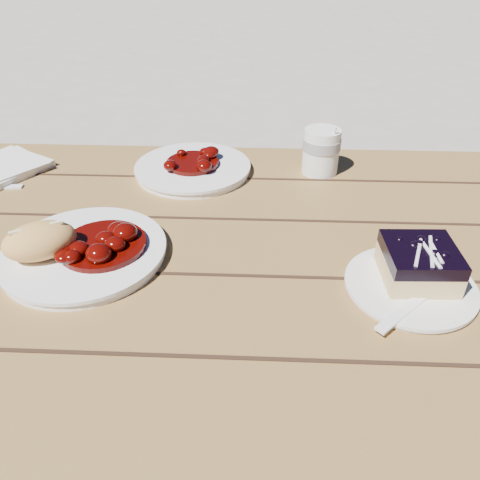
{
  "coord_description": "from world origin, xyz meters",
  "views": [
    {
      "loc": [
        0.15,
        -0.63,
        1.19
      ],
      "look_at": [
        0.13,
        -0.07,
        0.81
      ],
      "focal_mm": 35.0,
      "sensor_mm": 36.0,
      "label": 1
    }
  ],
  "objects_px": {
    "coffee_cup": "(321,151)",
    "second_plate": "(193,169)",
    "picnic_table": "(173,315)",
    "main_plate": "(85,253)",
    "bread_roll": "(40,241)",
    "dessert_plate": "(410,287)",
    "blueberry_cake": "(419,263)"
  },
  "relations": [
    {
      "from": "coffee_cup",
      "to": "second_plate",
      "type": "height_order",
      "value": "coffee_cup"
    },
    {
      "from": "picnic_table",
      "to": "main_plate",
      "type": "relative_size",
      "value": 7.99
    },
    {
      "from": "main_plate",
      "to": "second_plate",
      "type": "xyz_separation_m",
      "value": [
        0.13,
        0.31,
        0.0
      ]
    },
    {
      "from": "main_plate",
      "to": "bread_roll",
      "type": "height_order",
      "value": "bread_roll"
    },
    {
      "from": "dessert_plate",
      "to": "second_plate",
      "type": "distance_m",
      "value": 0.51
    },
    {
      "from": "picnic_table",
      "to": "bread_roll",
      "type": "bearing_deg",
      "value": -159.75
    },
    {
      "from": "dessert_plate",
      "to": "blueberry_cake",
      "type": "height_order",
      "value": "blueberry_cake"
    },
    {
      "from": "picnic_table",
      "to": "dessert_plate",
      "type": "height_order",
      "value": "dessert_plate"
    },
    {
      "from": "main_plate",
      "to": "bread_roll",
      "type": "relative_size",
      "value": 2.33
    },
    {
      "from": "blueberry_cake",
      "to": "coffee_cup",
      "type": "bearing_deg",
      "value": 103.92
    },
    {
      "from": "bread_roll",
      "to": "second_plate",
      "type": "xyz_separation_m",
      "value": [
        0.19,
        0.33,
        -0.04
      ]
    },
    {
      "from": "dessert_plate",
      "to": "main_plate",
      "type": "bearing_deg",
      "value": 173.48
    },
    {
      "from": "coffee_cup",
      "to": "bread_roll",
      "type": "bearing_deg",
      "value": -142.87
    },
    {
      "from": "coffee_cup",
      "to": "second_plate",
      "type": "xyz_separation_m",
      "value": [
        -0.27,
        -0.01,
        -0.04
      ]
    },
    {
      "from": "coffee_cup",
      "to": "blueberry_cake",
      "type": "bearing_deg",
      "value": -74.08
    },
    {
      "from": "main_plate",
      "to": "coffee_cup",
      "type": "relative_size",
      "value": 2.68
    },
    {
      "from": "main_plate",
      "to": "dessert_plate",
      "type": "height_order",
      "value": "main_plate"
    },
    {
      "from": "main_plate",
      "to": "second_plate",
      "type": "height_order",
      "value": "same"
    },
    {
      "from": "coffee_cup",
      "to": "dessert_plate",
      "type": "bearing_deg",
      "value": -76.09
    },
    {
      "from": "main_plate",
      "to": "dessert_plate",
      "type": "bearing_deg",
      "value": -6.52
    },
    {
      "from": "second_plate",
      "to": "blueberry_cake",
      "type": "bearing_deg",
      "value": -43.39
    },
    {
      "from": "main_plate",
      "to": "bread_roll",
      "type": "xyz_separation_m",
      "value": [
        -0.05,
        -0.02,
        0.04
      ]
    },
    {
      "from": "dessert_plate",
      "to": "second_plate",
      "type": "height_order",
      "value": "second_plate"
    },
    {
      "from": "dessert_plate",
      "to": "coffee_cup",
      "type": "xyz_separation_m",
      "value": [
        -0.09,
        0.38,
        0.04
      ]
    },
    {
      "from": "picnic_table",
      "to": "main_plate",
      "type": "xyz_separation_m",
      "value": [
        -0.12,
        -0.04,
        0.17
      ]
    },
    {
      "from": "picnic_table",
      "to": "blueberry_cake",
      "type": "height_order",
      "value": "blueberry_cake"
    },
    {
      "from": "bread_roll",
      "to": "coffee_cup",
      "type": "distance_m",
      "value": 0.57
    },
    {
      "from": "main_plate",
      "to": "coffee_cup",
      "type": "bearing_deg",
      "value": 39.05
    },
    {
      "from": "dessert_plate",
      "to": "coffee_cup",
      "type": "relative_size",
      "value": 1.93
    },
    {
      "from": "picnic_table",
      "to": "dessert_plate",
      "type": "xyz_separation_m",
      "value": [
        0.37,
        -0.1,
        0.17
      ]
    },
    {
      "from": "bread_roll",
      "to": "coffee_cup",
      "type": "height_order",
      "value": "coffee_cup"
    },
    {
      "from": "picnic_table",
      "to": "second_plate",
      "type": "xyz_separation_m",
      "value": [
        0.01,
        0.27,
        0.17
      ]
    }
  ]
}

